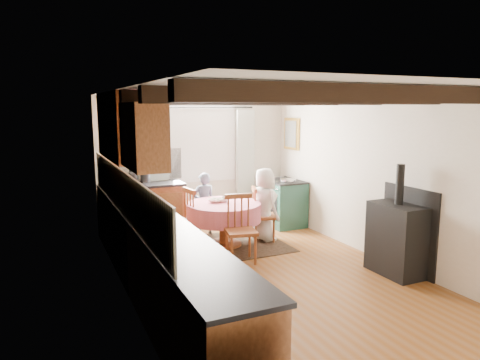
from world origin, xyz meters
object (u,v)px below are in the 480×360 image
aga_range (282,202)px  cup (225,199)px  dining_table (224,225)px  chair_left (179,220)px  cast_iron_stove (398,220)px  chair_near (241,229)px  child_far (204,204)px  child_right (265,205)px  chair_right (264,214)px

aga_range → cup: size_ratio=9.91×
dining_table → chair_left: chair_left is taller
chair_left → cast_iron_stove: bearing=40.9°
chair_near → child_far: size_ratio=0.89×
child_right → cast_iron_stove: bearing=-164.9°
child_far → child_right: bearing=138.0°
chair_near → cup: size_ratio=10.19×
chair_near → cast_iron_stove: 2.12m
chair_right → child_far: size_ratio=0.83×
dining_table → aga_range: aga_range is taller
chair_near → cup: 0.92m
chair_near → cup: bearing=93.4°
cup → aga_range: bearing=26.1°
chair_right → child_right: (0.03, 0.02, 0.15)m
aga_range → cup: 1.65m
child_far → dining_table: bearing=95.1°
aga_range → cup: aga_range is taller
cast_iron_stove → cup: 2.65m
cup → chair_near: bearing=-97.6°
dining_table → cup: cup is taller
child_far → cup: (0.11, -0.68, 0.20)m
cast_iron_stove → child_right: 2.25m
chair_left → child_right: child_right is taller
child_far → child_right: (0.79, -0.75, 0.06)m
chair_left → chair_right: (1.43, -0.05, -0.03)m
child_far → chair_near: bearing=91.1°
chair_near → chair_right: (0.77, 0.79, -0.03)m
chair_near → aga_range: chair_near is taller
chair_near → child_far: 1.56m
cast_iron_stove → child_far: cast_iron_stove is taller
dining_table → child_far: child_far is taller
aga_range → child_right: (-0.77, -0.78, 0.17)m
cast_iron_stove → child_right: cast_iron_stove is taller
chair_left → cup: bearing=85.2°
dining_table → aga_range: size_ratio=1.24×
chair_right → dining_table: bearing=110.1°
chair_left → aga_range: bearing=101.3°
aga_range → child_far: bearing=-178.8°
chair_right → cast_iron_stove: (0.91, -2.05, 0.28)m
chair_near → child_right: size_ratio=0.80×
chair_left → cup: chair_left is taller
dining_table → cup: bearing=57.8°
chair_left → child_right: (1.45, -0.03, 0.12)m
dining_table → chair_left: size_ratio=1.20×
child_far → child_right: size_ratio=0.90×
chair_left → chair_right: chair_left is taller
chair_left → aga_range: size_ratio=1.03×
dining_table → cup: size_ratio=12.25×
dining_table → chair_right: 0.72m
dining_table → chair_near: 0.79m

